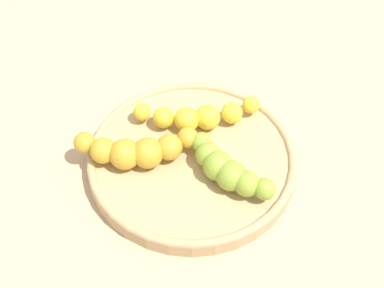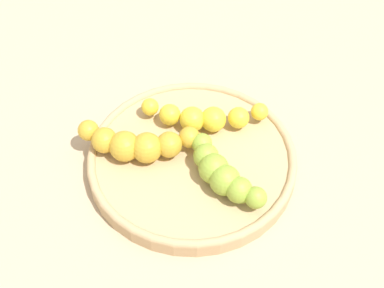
% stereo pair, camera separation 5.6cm
% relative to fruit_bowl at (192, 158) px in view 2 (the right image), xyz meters
% --- Properties ---
extents(ground_plane, '(2.40, 2.40, 0.00)m').
position_rel_fruit_bowl_xyz_m(ground_plane, '(0.00, 0.00, -0.01)').
color(ground_plane, tan).
extents(fruit_bowl, '(0.24, 0.24, 0.02)m').
position_rel_fruit_bowl_xyz_m(fruit_bowl, '(0.00, 0.00, 0.00)').
color(fruit_bowl, tan).
rests_on(fruit_bowl, ground_plane).
extents(banana_yellow, '(0.08, 0.14, 0.03)m').
position_rel_fruit_bowl_xyz_m(banana_yellow, '(-0.05, -0.01, 0.02)').
color(banana_yellow, yellow).
rests_on(banana_yellow, fruit_bowl).
extents(banana_spotted, '(0.08, 0.13, 0.04)m').
position_rel_fruit_bowl_xyz_m(banana_spotted, '(0.03, -0.05, 0.02)').
color(banana_spotted, gold).
rests_on(banana_spotted, fruit_bowl).
extents(banana_green, '(0.06, 0.11, 0.03)m').
position_rel_fruit_bowl_xyz_m(banana_green, '(0.02, 0.05, 0.02)').
color(banana_green, '#8CAD38').
rests_on(banana_green, fruit_bowl).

